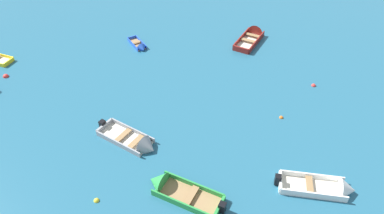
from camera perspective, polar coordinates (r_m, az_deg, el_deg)
name	(u,v)px	position (r m, az deg, el deg)	size (l,w,h in m)	color
rowboat_maroon_foreground_center	(253,35)	(36.49, 9.61, 11.07)	(2.58, 4.79, 1.49)	beige
rowboat_white_far_left	(331,188)	(23.37, 20.91, -11.79)	(4.72, 1.90, 1.35)	beige
rowboat_green_cluster_outer	(170,188)	(21.97, -3.43, -12.50)	(4.94, 2.43, 1.49)	#99754C
rowboat_grey_midfield_left	(139,144)	(24.55, -8.34, -5.73)	(4.75, 2.82, 1.48)	beige
rowboat_blue_near_camera	(140,47)	(34.62, -8.17, 9.37)	(2.57, 2.52, 0.85)	#99754C
mooring_buoy_midfield	(6,77)	(34.24, -27.16, 4.25)	(0.48, 0.48, 0.48)	red
mooring_buoy_between_boats_left	(281,118)	(27.25, 13.82, -1.64)	(0.29, 0.29, 0.29)	orange
mooring_buoy_central	(313,86)	(31.06, 18.52, 3.17)	(0.36, 0.36, 0.36)	red
mooring_buoy_far_field	(97,201)	(22.34, -14.75, -14.03)	(0.33, 0.33, 0.33)	yellow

